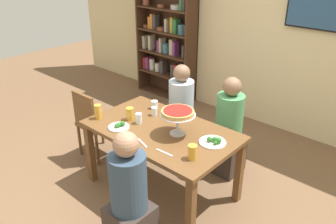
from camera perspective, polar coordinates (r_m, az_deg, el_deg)
name	(u,v)px	position (r m, az deg, el deg)	size (l,w,h in m)	color
ground_plane	(162,189)	(3.80, -1.03, -12.67)	(12.00, 12.00, 0.00)	brown
rear_partition	(272,27)	(4.92, 16.98, 13.45)	(8.00, 0.12, 2.80)	beige
dining_table	(161,137)	(3.43, -1.11, -4.22)	(1.50, 0.90, 0.74)	brown
bookshelf	(167,33)	(5.76, -0.16, 13.07)	(1.10, 0.30, 2.21)	#422819
television	(329,5)	(4.52, 25.25, 15.76)	(0.97, 0.05, 0.58)	black
diner_far_right	(228,133)	(3.88, 9.97, -3.48)	(0.34, 0.34, 1.15)	#382D28
diner_near_right	(129,203)	(2.88, -6.44, -14.91)	(0.34, 0.34, 1.15)	#382D28
diner_far_left	(181,116)	(4.19, 2.17, -0.71)	(0.34, 0.34, 1.15)	#382D28
chair_head_west	(93,121)	(4.18, -12.38, -1.50)	(0.40, 0.40, 0.87)	brown
deep_dish_pizza_stand	(178,114)	(3.20, 1.63, -0.35)	(0.34, 0.34, 0.25)	silver
salad_plate_near_diner	(213,141)	(3.17, 7.57, -4.89)	(0.25, 0.25, 0.07)	white
salad_plate_far_diner	(119,126)	(3.43, -8.16, -2.35)	(0.21, 0.21, 0.06)	white
beer_glass_amber_tall	(98,112)	(3.63, -11.56, 0.05)	(0.07, 0.07, 0.15)	gold
beer_glass_amber_short	(192,152)	(2.91, 4.10, -6.67)	(0.08, 0.08, 0.13)	gold
beer_glass_amber_spare	(130,114)	(3.56, -6.37, -0.29)	(0.08, 0.08, 0.13)	gold
water_glass_clear_near	(154,111)	(3.64, -2.33, 0.14)	(0.06, 0.06, 0.09)	white
water_glass_clear_far	(155,105)	(3.79, -2.26, 1.22)	(0.07, 0.07, 0.09)	white
water_glass_clear_spare	(139,118)	(3.48, -4.90, -1.07)	(0.07, 0.07, 0.11)	white
cutlery_fork_near	(164,152)	(3.01, -0.61, -6.76)	(0.18, 0.02, 0.01)	silver
cutlery_knife_near	(142,143)	(3.16, -4.29, -5.16)	(0.18, 0.02, 0.01)	silver
cutlery_fork_far	(175,117)	(3.61, 1.26, -0.86)	(0.18, 0.02, 0.01)	silver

